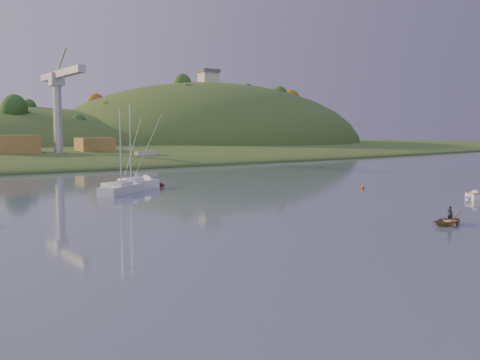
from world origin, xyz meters
TOP-DOWN VIEW (x-y plane):
  - shore_slope at (0.00, 165.00)m, footprint 640.00×150.00m
  - hill_center at (10.00, 210.00)m, footprint 140.00×120.00m
  - hill_right at (95.00, 195.00)m, footprint 150.00×130.00m
  - hilltop_house at (95.00, 195.00)m, footprint 9.00×7.00m
  - wharf at (5.00, 122.00)m, footprint 42.00×16.00m
  - shed_west at (-8.00, 123.00)m, footprint 11.00×8.00m
  - shed_east at (13.00, 124.00)m, footprint 9.00×7.00m
  - dock_crane at (2.00, 118.39)m, footprint 3.20×28.00m
  - sailboat_near at (-11.68, 50.82)m, footprint 7.83×6.67m
  - sailboat_far at (-8.48, 54.76)m, footprint 8.97×4.98m
  - canoe at (2.02, 11.94)m, footprint 3.41×2.51m
  - paddler at (2.02, 11.94)m, footprint 0.36×0.52m
  - red_tender at (-4.12, 55.64)m, footprint 3.73×2.41m
  - work_vessel at (20.07, 108.00)m, footprint 12.80×5.63m
  - buoy_0 at (18.24, 35.85)m, footprint 0.50×0.50m
  - buoy_2 at (-9.34, 55.28)m, footprint 0.50×0.50m

SIDE VIEW (x-z plane):
  - shore_slope at x=0.00m, z-range -3.50..3.50m
  - hill_center at x=10.00m, z-range -18.00..18.00m
  - hill_right at x=95.00m, z-range -30.00..30.00m
  - buoy_0 at x=18.24m, z-range 0.00..0.50m
  - buoy_2 at x=-9.34m, z-range 0.00..0.50m
  - red_tender at x=-4.12m, z-range -0.35..0.85m
  - canoe at x=2.02m, z-range 0.00..0.68m
  - paddler at x=2.02m, z-range 0.00..1.39m
  - sailboat_near at x=-11.68m, z-range -4.81..6.25m
  - sailboat_far at x=-8.48m, z-range -5.20..6.73m
  - work_vessel at x=20.07m, z-range -0.46..2.74m
  - wharf at x=5.00m, z-range 0.00..2.40m
  - shed_east at x=13.00m, z-range 2.40..6.40m
  - shed_west at x=-8.00m, z-range 2.40..7.20m
  - dock_crane at x=2.00m, z-range 7.02..27.32m
  - hilltop_house at x=95.00m, z-range 30.18..36.63m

